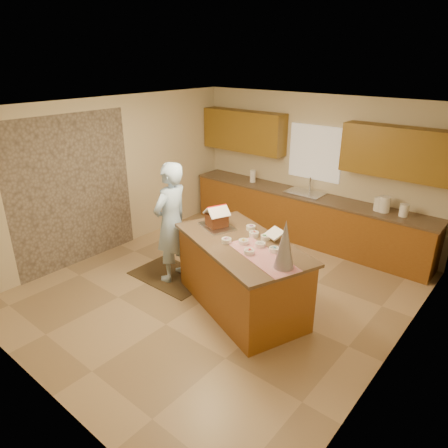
{
  "coord_description": "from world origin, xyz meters",
  "views": [
    {
      "loc": [
        3.49,
        -4.11,
        3.33
      ],
      "look_at": [
        -0.1,
        0.2,
        1.0
      ],
      "focal_mm": 32.76,
      "sensor_mm": 36.0,
      "label": 1
    }
  ],
  "objects": [
    {
      "name": "faucet",
      "position": [
        0.0,
        2.63,
        1.06
      ],
      "size": [
        0.03,
        0.03,
        0.28
      ],
      "primitive_type": "cylinder",
      "color": "silver",
      "rests_on": "back_counter_top"
    },
    {
      "name": "window_curtain",
      "position": [
        0.0,
        2.72,
        1.65
      ],
      "size": [
        1.05,
        0.03,
        1.0
      ],
      "primitive_type": "cube",
      "color": "white",
      "rests_on": "wall_back"
    },
    {
      "name": "canister_b",
      "position": [
        1.47,
        2.45,
        1.05
      ],
      "size": [
        0.18,
        0.18,
        0.26
      ],
      "primitive_type": "cylinder",
      "color": "white",
      "rests_on": "back_counter_top"
    },
    {
      "name": "rug",
      "position": [
        -0.88,
        -0.19,
        0.01
      ],
      "size": [
        1.28,
        0.84,
        0.01
      ],
      "primitive_type": "cube",
      "color": "black",
      "rests_on": "floor"
    },
    {
      "name": "ceiling",
      "position": [
        0.0,
        0.0,
        2.7
      ],
      "size": [
        5.5,
        5.5,
        0.0
      ],
      "primitive_type": "plane",
      "color": "silver",
      "rests_on": "floor"
    },
    {
      "name": "tinsel_tree",
      "position": [
        1.31,
        -0.4,
        1.31
      ],
      "size": [
        0.31,
        0.31,
        0.6
      ],
      "primitive_type": "cone",
      "rotation": [
        0.0,
        0.0,
        -0.37
      ],
      "color": "silver",
      "rests_on": "island_top"
    },
    {
      "name": "upper_cabinet_left",
      "position": [
        -1.55,
        2.57,
        1.9
      ],
      "size": [
        1.85,
        0.35,
        0.8
      ],
      "primitive_type": "cube",
      "color": "olive",
      "rests_on": "wall_back"
    },
    {
      "name": "wall_left",
      "position": [
        -2.5,
        0.0,
        1.35
      ],
      "size": [
        5.5,
        5.5,
        0.0
      ],
      "primitive_type": "plane",
      "color": "beige",
      "rests_on": "floor"
    },
    {
      "name": "back_counter_base",
      "position": [
        0.0,
        2.45,
        0.44
      ],
      "size": [
        4.8,
        0.6,
        0.88
      ],
      "primitive_type": "cube",
      "color": "brown",
      "rests_on": "floor"
    },
    {
      "name": "upper_cabinet_right",
      "position": [
        1.55,
        2.57,
        1.9
      ],
      "size": [
        1.85,
        0.35,
        0.8
      ],
      "primitive_type": "cube",
      "color": "olive",
      "rests_on": "wall_back"
    },
    {
      "name": "gingerbread_house",
      "position": [
        -0.09,
        0.02,
        1.15
      ],
      "size": [
        0.39,
        0.39,
        0.31
      ],
      "color": "brown",
      "rests_on": "baking_tray"
    },
    {
      "name": "candy_bowls",
      "position": [
        0.63,
        -0.07,
        1.04
      ],
      "size": [
        0.78,
        0.77,
        0.06
      ],
      "color": "#8D2F85",
      "rests_on": "island_top"
    },
    {
      "name": "sink",
      "position": [
        0.0,
        2.45,
        0.89
      ],
      "size": [
        0.7,
        0.45,
        0.12
      ],
      "primitive_type": "cube",
      "color": "silver",
      "rests_on": "back_counter_top"
    },
    {
      "name": "cookbook",
      "position": [
        0.8,
        0.19,
        1.11
      ],
      "size": [
        0.29,
        0.26,
        0.1
      ],
      "primitive_type": "cube",
      "rotation": [
        -1.13,
        0.0,
        -0.37
      ],
      "color": "white",
      "rests_on": "island_top"
    },
    {
      "name": "wall_back",
      "position": [
        0.0,
        2.75,
        1.35
      ],
      "size": [
        5.5,
        5.5,
        0.0
      ],
      "primitive_type": "plane",
      "color": "beige",
      "rests_on": "floor"
    },
    {
      "name": "island_base",
      "position": [
        0.49,
        -0.14,
        0.48
      ],
      "size": [
        2.2,
        1.63,
        0.96
      ],
      "primitive_type": "cube",
      "rotation": [
        0.0,
        0.0,
        -0.37
      ],
      "color": "brown",
      "rests_on": "floor"
    },
    {
      "name": "floor",
      "position": [
        0.0,
        0.0,
        0.0
      ],
      "size": [
        5.5,
        5.5,
        0.0
      ],
      "primitive_type": "plane",
      "color": "tan",
      "rests_on": "ground"
    },
    {
      "name": "paper_towel",
      "position": [
        -1.21,
        2.45,
        1.04
      ],
      "size": [
        0.11,
        0.11,
        0.24
      ],
      "primitive_type": "cylinder",
      "color": "white",
      "rests_on": "back_counter_top"
    },
    {
      "name": "table_runner",
      "position": [
        0.95,
        -0.32,
        1.01
      ],
      "size": [
        1.16,
        0.76,
        0.01
      ],
      "primitive_type": "cube",
      "rotation": [
        0.0,
        0.0,
        -0.37
      ],
      "color": "maroon",
      "rests_on": "island_top"
    },
    {
      "name": "canister_c",
      "position": [
        1.79,
        2.45,
        1.02
      ],
      "size": [
        0.14,
        0.14,
        0.2
      ],
      "primitive_type": "cylinder",
      "color": "white",
      "rests_on": "back_counter_top"
    },
    {
      "name": "stone_accent",
      "position": [
        -2.48,
        -0.8,
        1.25
      ],
      "size": [
        0.0,
        2.5,
        2.5
      ],
      "primitive_type": "plane",
      "rotation": [
        1.57,
        0.0,
        1.57
      ],
      "color": "gray",
      "rests_on": "wall_left"
    },
    {
      "name": "baking_tray",
      "position": [
        -0.09,
        0.02,
        1.02
      ],
      "size": [
        0.6,
        0.53,
        0.03
      ],
      "primitive_type": "cube",
      "rotation": [
        0.0,
        0.0,
        -0.37
      ],
      "color": "silver",
      "rests_on": "island_top"
    },
    {
      "name": "boy",
      "position": [
        -0.83,
        -0.19,
        0.96
      ],
      "size": [
        0.52,
        0.73,
        1.89
      ],
      "primitive_type": "imported",
      "rotation": [
        0.0,
        0.0,
        -1.47
      ],
      "color": "#A1C2E5",
      "rests_on": "rug"
    },
    {
      "name": "canister_a",
      "position": [
        1.38,
        2.45,
        1.03
      ],
      "size": [
        0.16,
        0.16,
        0.22
      ],
      "primitive_type": "cylinder",
      "color": "white",
      "rests_on": "back_counter_top"
    },
    {
      "name": "wall_front",
      "position": [
        0.0,
        -2.75,
        1.35
      ],
      "size": [
        5.5,
        5.5,
        0.0
      ],
      "primitive_type": "plane",
      "color": "beige",
      "rests_on": "floor"
    },
    {
      "name": "wall_right",
      "position": [
        2.5,
        0.0,
        1.35
      ],
      "size": [
        5.5,
        5.5,
        0.0
      ],
      "primitive_type": "plane",
      "color": "beige",
      "rests_on": "floor"
    },
    {
      "name": "back_counter_top",
      "position": [
        0.0,
        2.45,
        0.9
      ],
      "size": [
        4.85,
        0.63,
        0.04
      ],
      "primitive_type": "cube",
      "color": "brown",
      "rests_on": "back_counter_base"
    },
    {
      "name": "island_top",
      "position": [
        0.49,
        -0.14,
        0.99
      ],
      "size": [
        2.31,
        1.75,
        0.04
      ],
      "primitive_type": "cube",
      "rotation": [
        0.0,
        0.0,
        -0.37
      ],
      "color": "brown",
      "rests_on": "island_base"
    }
  ]
}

